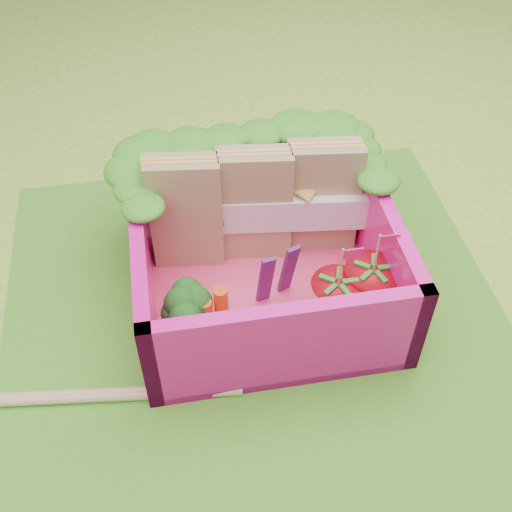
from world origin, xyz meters
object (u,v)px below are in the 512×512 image
object	(u,v)px
broccoli	(183,310)
strawberry_right	(370,289)
bento_box	(263,252)
strawberry_left	(336,301)
chopsticks	(31,398)
sandwich_stack	(255,205)

from	to	relation	value
broccoli	strawberry_right	xyz separation A→B (m)	(0.94, 0.00, -0.03)
bento_box	strawberry_left	bearing A→B (deg)	-45.71
bento_box	strawberry_left	world-z (taller)	strawberry_left
strawberry_left	strawberry_right	world-z (taller)	strawberry_right
strawberry_right	bento_box	bearing A→B (deg)	150.97
bento_box	chopsticks	distance (m)	1.33
broccoli	chopsticks	xyz separation A→B (m)	(-0.75, -0.24, -0.21)
bento_box	sandwich_stack	distance (m)	0.27
strawberry_left	bento_box	bearing A→B (deg)	134.29
strawberry_left	strawberry_right	xyz separation A→B (m)	(0.19, 0.04, 0.01)
sandwich_stack	broccoli	xyz separation A→B (m)	(-0.45, -0.53, -0.15)
bento_box	broccoli	bearing A→B (deg)	-147.66
broccoli	strawberry_right	world-z (taller)	strawberry_right
bento_box	chopsticks	size ratio (longest dim) A/B	0.63
strawberry_right	chopsticks	size ratio (longest dim) A/B	0.25
sandwich_stack	strawberry_right	bearing A→B (deg)	-46.89
chopsticks	broccoli	bearing A→B (deg)	17.44
strawberry_left	strawberry_right	distance (m)	0.19
bento_box	strawberry_right	size ratio (longest dim) A/B	2.47
sandwich_stack	chopsticks	distance (m)	1.47
sandwich_stack	chopsticks	world-z (taller)	sandwich_stack
strawberry_right	chopsticks	world-z (taller)	strawberry_right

